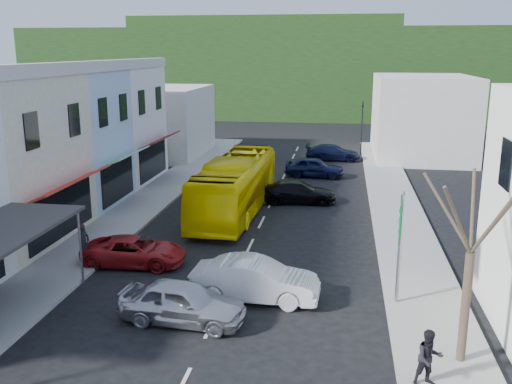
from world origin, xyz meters
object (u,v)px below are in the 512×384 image
object	(u,v)px
bus	(235,187)
street_tree	(471,253)
car_white	(255,282)
car_red	(134,249)
pedestrian_left	(84,246)
traffic_signal	(362,128)
car_silver	(182,303)
pedestrian_right	(429,357)
direction_sign	(399,251)

from	to	relation	value
bus	street_tree	size ratio (longest dim) A/B	1.64
car_white	car_red	world-z (taller)	same
car_white	pedestrian_left	world-z (taller)	pedestrian_left
car_red	traffic_signal	bearing A→B (deg)	-21.79
car_silver	car_red	size ratio (longest dim) A/B	0.96
car_red	pedestrian_right	xyz separation A→B (m)	(11.39, -7.87, 0.30)
car_white	traffic_signal	size ratio (longest dim) A/B	0.92
traffic_signal	car_white	bearing A→B (deg)	67.69
car_white	direction_sign	distance (m)	5.42
street_tree	traffic_signal	size ratio (longest dim) A/B	1.49
car_silver	direction_sign	size ratio (longest dim) A/B	1.04
car_silver	street_tree	distance (m)	9.52
car_silver	bus	bearing A→B (deg)	8.85
bus	car_red	bearing A→B (deg)	-106.09
bus	pedestrian_right	distance (m)	18.64
bus	traffic_signal	distance (m)	21.74
pedestrian_right	direction_sign	distance (m)	5.52
bus	pedestrian_left	size ratio (longest dim) A/B	6.82
street_tree	traffic_signal	distance (m)	35.46
car_white	pedestrian_right	xyz separation A→B (m)	(5.61, -5.10, 0.30)
car_silver	pedestrian_left	bearing A→B (deg)	58.42
car_white	direction_sign	size ratio (longest dim) A/B	1.04
car_red	direction_sign	world-z (taller)	direction_sign
car_silver	car_red	distance (m)	6.13
pedestrian_right	street_tree	world-z (taller)	street_tree
street_tree	bus	bearing A→B (deg)	122.83
pedestrian_right	direction_sign	world-z (taller)	direction_sign
car_white	traffic_signal	bearing A→B (deg)	-6.14
bus	car_red	size ratio (longest dim) A/B	2.52
bus	pedestrian_right	world-z (taller)	bus
car_white	traffic_signal	xyz separation A→B (m)	(4.72, 31.81, 1.68)
car_white	street_tree	bearing A→B (deg)	-115.45
bus	car_white	bearing A→B (deg)	-73.61
traffic_signal	bus	bearing A→B (deg)	55.56
bus	pedestrian_left	world-z (taller)	bus
car_red	pedestrian_left	world-z (taller)	pedestrian_left
car_red	direction_sign	distance (m)	11.37
pedestrian_left	car_white	bearing A→B (deg)	-93.28
car_white	car_red	bearing A→B (deg)	66.62
car_white	pedestrian_right	world-z (taller)	pedestrian_right
pedestrian_left	traffic_signal	size ratio (longest dim) A/B	0.36
car_white	traffic_signal	world-z (taller)	traffic_signal
pedestrian_right	traffic_signal	bearing A→B (deg)	74.12
car_silver	direction_sign	distance (m)	7.95
car_silver	pedestrian_left	distance (m)	7.00
bus	street_tree	world-z (taller)	street_tree
bus	car_white	world-z (taller)	bus
car_white	street_tree	xyz separation A→B (m)	(6.78, -3.57, 2.85)
pedestrian_right	traffic_signal	size ratio (longest dim) A/B	0.36
car_red	pedestrian_left	distance (m)	2.13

